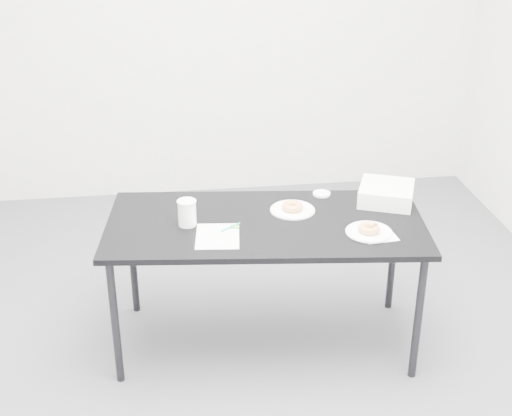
{
  "coord_description": "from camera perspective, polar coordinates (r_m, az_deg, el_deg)",
  "views": [
    {
      "loc": [
        -0.29,
        -3.0,
        2.25
      ],
      "look_at": [
        0.11,
        0.02,
        0.78
      ],
      "focal_mm": 50.0,
      "sensor_mm": 36.0,
      "label": 1
    }
  ],
  "objects": [
    {
      "name": "table",
      "position": [
        3.46,
        0.76,
        -1.88
      ],
      "size": [
        1.6,
        0.88,
        0.7
      ],
      "rotation": [
        0.0,
        0.0,
        -0.11
      ],
      "color": "black",
      "rests_on": "floor"
    },
    {
      "name": "plate_near",
      "position": [
        3.37,
        9.02,
        -1.91
      ],
      "size": [
        0.22,
        0.22,
        0.01
      ],
      "primitive_type": "cylinder",
      "color": "white",
      "rests_on": "napkin"
    },
    {
      "name": "plate_far",
      "position": [
        3.55,
        2.94,
        -0.16
      ],
      "size": [
        0.22,
        0.22,
        0.01
      ],
      "primitive_type": "cylinder",
      "color": "white",
      "rests_on": "table"
    },
    {
      "name": "napkin",
      "position": [
        3.36,
        9.75,
        -2.12
      ],
      "size": [
        0.17,
        0.17,
        0.0
      ],
      "primitive_type": "cube",
      "rotation": [
        0.0,
        0.0,
        0.1
      ],
      "color": "white",
      "rests_on": "table"
    },
    {
      "name": "cup_lid",
      "position": [
        3.73,
        5.27,
        1.15
      ],
      "size": [
        0.09,
        0.09,
        0.01
      ],
      "primitive_type": "cylinder",
      "color": "white",
      "rests_on": "table"
    },
    {
      "name": "logo_patch",
      "position": [
        3.38,
        -1.7,
        -1.5
      ],
      "size": [
        0.04,
        0.04,
        0.0
      ],
      "primitive_type": "cube",
      "rotation": [
        0.0,
        0.0,
        -0.11
      ],
      "color": "green",
      "rests_on": "scorecard"
    },
    {
      "name": "scorecard",
      "position": [
        3.31,
        -3.09,
        -2.26
      ],
      "size": [
        0.22,
        0.27,
        0.0
      ],
      "primitive_type": "cube",
      "rotation": [
        0.0,
        0.0,
        -0.11
      ],
      "color": "white",
      "rests_on": "table"
    },
    {
      "name": "bakery_box",
      "position": [
        3.69,
        10.38,
        1.15
      ],
      "size": [
        0.34,
        0.34,
        0.09
      ],
      "primitive_type": "cube",
      "rotation": [
        0.0,
        0.0,
        -0.38
      ],
      "color": "white",
      "rests_on": "table"
    },
    {
      "name": "pen",
      "position": [
        3.37,
        -2.04,
        -1.54
      ],
      "size": [
        0.1,
        0.08,
        0.01
      ],
      "primitive_type": "cylinder",
      "rotation": [
        0.0,
        1.57,
        0.64
      ],
      "color": "#0E9B83",
      "rests_on": "scorecard"
    },
    {
      "name": "donut_far",
      "position": [
        3.54,
        2.94,
        0.13
      ],
      "size": [
        0.11,
        0.11,
        0.03
      ],
      "primitive_type": "torus",
      "rotation": [
        0.0,
        0.0,
        0.05
      ],
      "color": "#C97F3F",
      "rests_on": "plate_far"
    },
    {
      "name": "wall_back",
      "position": [
        5.09,
        -4.43,
        15.48
      ],
      "size": [
        4.0,
        0.02,
        2.7
      ],
      "primitive_type": "cube",
      "color": "silver",
      "rests_on": "floor"
    },
    {
      "name": "floor",
      "position": [
        3.76,
        -1.72,
        -10.99
      ],
      "size": [
        4.0,
        4.0,
        0.0
      ],
      "primitive_type": "plane",
      "color": "#505055",
      "rests_on": "ground"
    },
    {
      "name": "coffee_cup",
      "position": [
        3.39,
        -5.54,
        -0.38
      ],
      "size": [
        0.09,
        0.09,
        0.13
      ],
      "primitive_type": "cylinder",
      "color": "white",
      "rests_on": "table"
    },
    {
      "name": "donut_near",
      "position": [
        3.36,
        9.05,
        -1.61
      ],
      "size": [
        0.11,
        0.11,
        0.03
      ],
      "primitive_type": "torus",
      "rotation": [
        0.0,
        0.0,
        -0.04
      ],
      "color": "#C97F3F",
      "rests_on": "plate_near"
    }
  ]
}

